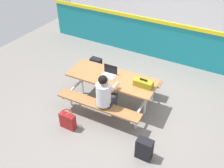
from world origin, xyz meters
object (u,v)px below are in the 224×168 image
satchel_spare (144,149)px  laptop_silver (109,73)px  toolbox_grey (143,83)px  tote_bag_bright (68,121)px  student_nearer (105,94)px  backpack_dark (96,65)px  picnic_table_main (112,83)px

satchel_spare → laptop_silver: bearing=141.1°
toolbox_grey → tote_bag_bright: bearing=-134.5°
toolbox_grey → student_nearer: bearing=-134.8°
toolbox_grey → backpack_dark: size_ratio=0.91×
picnic_table_main → laptop_silver: size_ratio=6.16×
tote_bag_bright → satchel_spare: satchel_spare is taller
laptop_silver → tote_bag_bright: bearing=-105.7°
backpack_dark → picnic_table_main: bearing=-42.7°
picnic_table_main → tote_bag_bright: 1.27m
backpack_dark → tote_bag_bright: 2.16m
picnic_table_main → student_nearer: (0.15, -0.55, 0.13)m
picnic_table_main → backpack_dark: size_ratio=4.59×
picnic_table_main → satchel_spare: picnic_table_main is taller
student_nearer → laptop_silver: 0.64m
student_nearer → tote_bag_bright: size_ratio=2.81×
student_nearer → toolbox_grey: bearing=45.2°
laptop_silver → picnic_table_main: bearing=-21.1°
laptop_silver → tote_bag_bright: laptop_silver is taller
backpack_dark → satchel_spare: 3.03m
laptop_silver → toolbox_grey: size_ratio=0.82×
laptop_silver → satchel_spare: laptop_silver is taller
toolbox_grey → tote_bag_bright: 1.75m
toolbox_grey → tote_bag_bright: toolbox_grey is taller
laptop_silver → toolbox_grey: bearing=-0.5°
picnic_table_main → toolbox_grey: bearing=2.1°
picnic_table_main → laptop_silver: bearing=158.9°
tote_bag_bright → satchel_spare: bearing=2.7°
picnic_table_main → satchel_spare: 1.69m
laptop_silver → tote_bag_bright: size_ratio=0.76×
laptop_silver → satchel_spare: 1.83m
student_nearer → satchel_spare: size_ratio=2.74×
satchel_spare → student_nearer: bearing=155.5°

